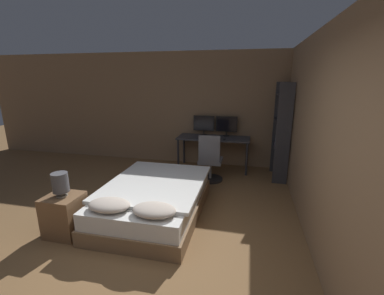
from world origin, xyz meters
TOP-DOWN VIEW (x-y plane):
  - ground_plane at (0.00, 0.00)m, footprint 20.00×20.00m
  - wall_back at (0.00, 3.98)m, footprint 12.00×0.06m
  - wall_side_right at (1.95, 1.50)m, footprint 0.06×12.00m
  - bed at (-0.28, 1.27)m, footprint 1.45×2.07m
  - nightstand at (-1.27, 0.51)m, footprint 0.46×0.43m
  - bedside_lamp at (-1.27, 0.51)m, footprint 0.21×0.21m
  - desk at (0.32, 3.59)m, footprint 1.65×0.65m
  - monitor_left at (0.05, 3.81)m, footprint 0.50×0.16m
  - monitor_right at (0.59, 3.81)m, footprint 0.50×0.16m
  - keyboard at (0.32, 3.37)m, footprint 0.37×0.13m
  - computer_mouse at (0.59, 3.37)m, footprint 0.07×0.05m
  - office_chair at (0.36, 2.82)m, footprint 0.52×0.52m
  - bookshelf at (1.76, 3.27)m, footprint 0.28×0.74m

SIDE VIEW (x-z plane):
  - ground_plane at x=0.00m, z-range 0.00..0.00m
  - bed at x=-0.28m, z-range -0.04..0.55m
  - nightstand at x=-1.27m, z-range 0.00..0.56m
  - office_chair at x=0.36m, z-range -0.10..0.90m
  - desk at x=0.32m, z-range 0.30..1.06m
  - bedside_lamp at x=-1.27m, z-range 0.59..0.91m
  - keyboard at x=0.32m, z-range 0.76..0.78m
  - computer_mouse at x=0.59m, z-range 0.76..0.80m
  - monitor_left at x=0.05m, z-range 0.80..1.26m
  - monitor_right at x=0.59m, z-range 0.80..1.26m
  - bookshelf at x=1.76m, z-range 0.08..2.08m
  - wall_back at x=0.00m, z-range 0.00..2.70m
  - wall_side_right at x=1.95m, z-range 0.00..2.70m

